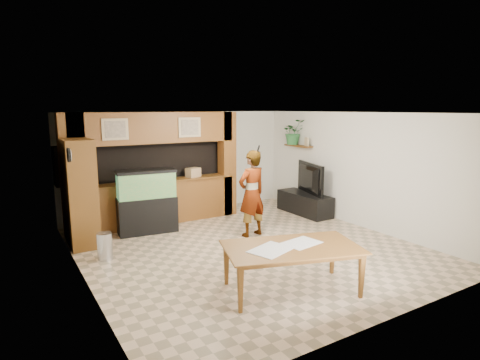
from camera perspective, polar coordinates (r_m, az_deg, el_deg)
floor at (r=7.95m, az=1.00°, el=-9.57°), size 6.50×6.50×0.00m
ceiling at (r=7.48m, az=1.06°, el=9.52°), size 6.50×6.50×0.00m
wall_back at (r=10.46m, az=-8.58°, el=2.46°), size 6.00×0.00×6.00m
wall_left at (r=6.54m, az=-21.76°, el=-2.79°), size 0.00×6.50×6.50m
wall_right at (r=9.54m, az=16.42°, el=1.41°), size 0.00×6.50×6.50m
partition at (r=9.56m, az=-12.38°, el=1.68°), size 4.20×0.99×2.60m
wall_clock at (r=7.43m, az=-23.14°, el=3.29°), size 0.05×0.25×0.25m
wall_shelf at (r=10.79m, az=8.29°, el=4.83°), size 0.25×0.90×0.04m
pantry_cabinet at (r=8.39m, az=-21.79°, el=-1.77°), size 0.53×0.86×2.11m
trash_can at (r=7.67m, az=-18.68°, el=-8.93°), size 0.27×0.27×0.49m
aquarium at (r=8.92m, az=-13.09°, el=-3.10°), size 1.25×0.47×1.39m
tv_stand at (r=10.48m, az=9.16°, el=-3.31°), size 0.58×1.58×0.53m
television at (r=10.35m, az=9.26°, el=0.23°), size 0.55×1.36×0.79m
photo_frame at (r=10.53m, az=9.46°, el=5.38°), size 0.06×0.17×0.22m
potted_plant at (r=10.89m, az=7.59°, el=6.78°), size 0.68×0.62×0.67m
person at (r=8.43m, az=1.68°, el=-1.94°), size 0.72×0.52×1.83m
microphone at (r=8.18m, az=2.63°, el=4.46°), size 0.03×0.10×0.15m
dining_table at (r=6.08m, az=7.45°, el=-12.54°), size 2.21×1.65×0.69m
newspaper_a at (r=6.14m, az=8.73°, el=-8.83°), size 0.60×0.48×0.01m
newspaper_b at (r=5.81m, az=4.42°, el=-9.87°), size 0.72×0.62×0.01m
counter_box at (r=9.76m, az=-6.68°, el=1.07°), size 0.39×0.32×0.22m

